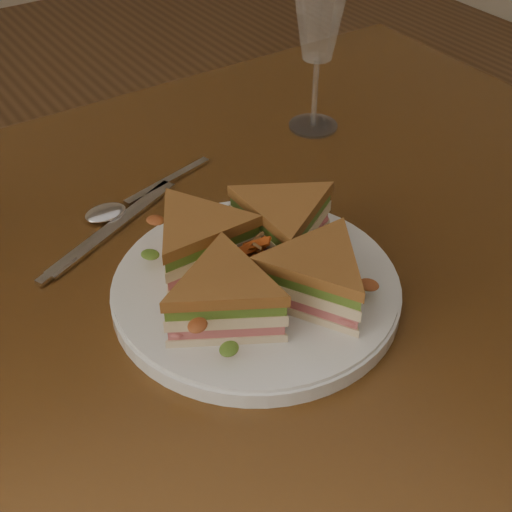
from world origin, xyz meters
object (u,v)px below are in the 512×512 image
object	(u,v)px
spoon	(121,205)
sandwich_wedges	(256,260)
plate	(256,289)
wine_glass	(319,22)
table	(205,333)
knife	(106,234)

from	to	relation	value
spoon	sandwich_wedges	bearing A→B (deg)	-92.19
plate	sandwich_wedges	world-z (taller)	sandwich_wedges
spoon	wine_glass	xyz separation A→B (m)	(0.30, 0.03, 0.14)
spoon	plate	bearing A→B (deg)	-92.19
sandwich_wedges	wine_glass	size ratio (longest dim) A/B	1.37
table	sandwich_wedges	bearing A→B (deg)	-73.27
plate	table	bearing A→B (deg)	106.73
plate	spoon	xyz separation A→B (m)	(-0.04, 0.21, -0.00)
table	spoon	distance (m)	0.17
knife	wine_glass	xyz separation A→B (m)	(0.33, 0.07, 0.14)
knife	spoon	bearing A→B (deg)	20.64
plate	knife	size ratio (longest dim) A/B	1.39
wine_glass	knife	bearing A→B (deg)	-168.71
table	sandwich_wedges	world-z (taller)	sandwich_wedges
plate	knife	bearing A→B (deg)	115.26
sandwich_wedges	spoon	bearing A→B (deg)	102.04
sandwich_wedges	spoon	world-z (taller)	sandwich_wedges
sandwich_wedges	spoon	distance (m)	0.22
plate	wine_glass	size ratio (longest dim) A/B	1.39
plate	sandwich_wedges	xyz separation A→B (m)	(0.00, 0.00, 0.04)
spoon	knife	size ratio (longest dim) A/B	0.90
sandwich_wedges	wine_glass	xyz separation A→B (m)	(0.25, 0.24, 0.10)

